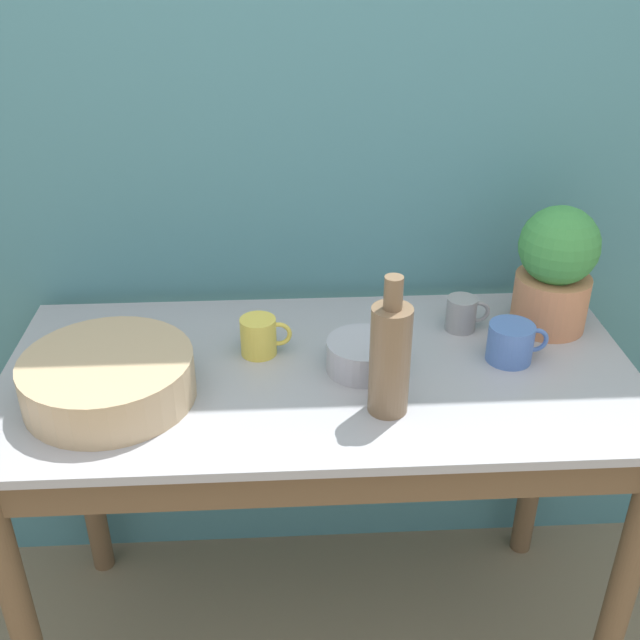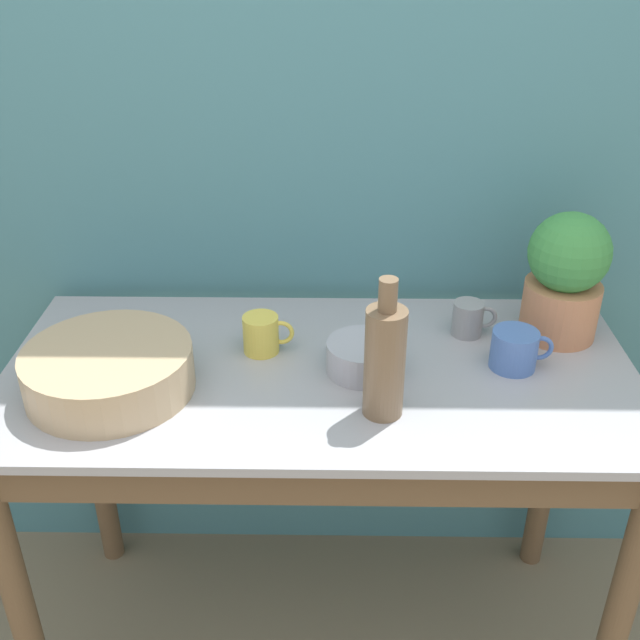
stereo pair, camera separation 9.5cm
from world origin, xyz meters
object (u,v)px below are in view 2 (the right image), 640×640
Objects in this scene: mug_yellow at (262,334)px; mug_grey at (469,319)px; bowl_small_steel at (363,357)px; bottle_tall at (385,360)px; bowl_wash_large at (109,370)px; potted_plant at (566,275)px; mug_blue at (515,349)px.

mug_yellow is 1.11× the size of mug_grey.
mug_grey reaches higher than bowl_small_steel.
mug_grey is (0.22, 0.31, -0.08)m from bottle_tall.
bowl_wash_large is at bearing 172.89° from bottle_tall.
mug_grey is at bearing 55.06° from bottle_tall.
bowl_small_steel is (-0.03, 0.15, -0.09)m from bottle_tall.
mug_blue is at bearing -132.01° from potted_plant.
potted_plant is 0.23m from mug_grey.
mug_blue is at bearing -61.40° from mug_grey.
mug_yellow is at bearing 138.43° from bottle_tall.
potted_plant is 2.88× the size of mug_grey.
mug_grey is (-0.08, 0.14, -0.00)m from mug_blue.
bowl_wash_large is 0.53m from bowl_small_steel.
bottle_tall is (-0.42, -0.31, -0.03)m from potted_plant.
mug_yellow is 0.23m from bowl_small_steel.
potted_plant is at bearing 19.76° from bowl_small_steel.
bottle_tall is 0.35m from mug_yellow.
bowl_wash_large is 0.85m from mug_blue.
bowl_wash_large is at bearing -165.96° from potted_plant.
bowl_wash_large is 2.57× the size of mug_blue.
mug_yellow is 0.72× the size of bowl_small_steel.
mug_yellow is at bearing -172.66° from potted_plant.
potted_plant reaches higher than bottle_tall.
bottle_tall is 0.35m from mug_blue.
mug_grey is at bearing -178.86° from potted_plant.
mug_blue is 0.16m from mug_grey.
bottle_tall is at bearing -77.59° from bowl_small_steel.
bowl_small_steel is (-0.32, -0.02, -0.01)m from mug_blue.
mug_grey is (0.77, 0.24, -0.01)m from bowl_wash_large.
mug_grey is (0.47, 0.08, -0.00)m from mug_yellow.
mug_grey is at bearing 32.61° from bowl_small_steel.
potted_plant is 0.50m from bowl_small_steel.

